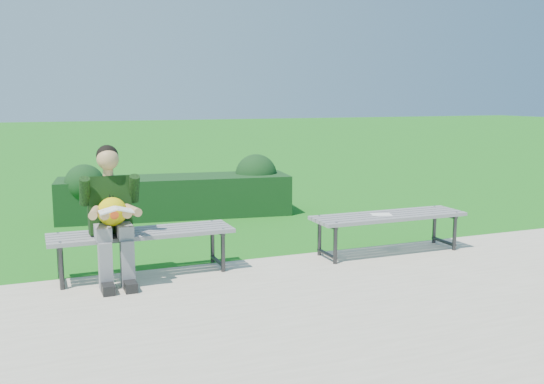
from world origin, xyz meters
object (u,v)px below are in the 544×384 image
Objects in this scene: bench_left at (142,236)px; seated_boy at (111,211)px; hedge at (180,193)px; bench_right at (389,219)px; paper_sheet at (381,214)px.

bench_left is 0.44m from seated_boy.
hedge is at bearing 65.79° from seated_boy.
seated_boy reaches higher than hedge.
hedge is 3.15m from bench_left.
hedge is 2.67× the size of seated_boy.
paper_sheet is at bearing 180.00° from bench_right.
bench_left reaches higher than paper_sheet.
paper_sheet is (2.66, -0.17, 0.06)m from bench_left.
hedge is 1.95× the size of bench_left.
bench_right is at bearing -3.43° from bench_left.
seated_boy is at bearing -114.21° from hedge.
seated_boy is at bearing -161.66° from bench_left.
bench_left is 6.95× the size of paper_sheet.
bench_left is 1.37× the size of seated_boy.
bench_right is at bearing -0.00° from paper_sheet.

